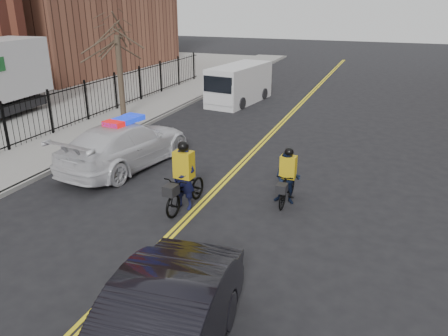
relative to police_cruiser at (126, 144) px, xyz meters
name	(u,v)px	position (x,y,z in m)	size (l,w,h in m)	color
ground	(161,245)	(3.84, -4.51, -0.82)	(120.00, 120.00, 0.00)	black
center_line_left	(254,149)	(3.76, 3.49, -0.82)	(0.10, 60.00, 0.01)	yellow
center_line_right	(258,149)	(3.92, 3.49, -0.82)	(0.10, 60.00, 0.01)	yellow
sidewalk	(102,129)	(-3.66, 3.49, -0.75)	(3.00, 60.00, 0.15)	gray
curb	(129,132)	(-2.16, 3.49, -0.75)	(0.20, 60.00, 0.15)	gray
iron_fence	(73,107)	(-5.16, 3.49, 0.18)	(0.12, 28.00, 2.00)	black
street_tree	(118,48)	(-3.76, 5.49, 2.71)	(3.20, 3.20, 4.80)	#372B20
police_cruiser	(126,144)	(0.00, 0.00, 0.00)	(3.02, 5.89, 1.80)	silver
cargo_van	(238,85)	(0.32, 11.32, 0.24)	(2.56, 5.38, 2.17)	silver
cyclist_near	(184,185)	(3.49, -2.37, -0.11)	(0.89, 2.13, 2.04)	black
cyclist_far	(287,182)	(6.18, -0.98, -0.14)	(0.79, 1.73, 1.74)	black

